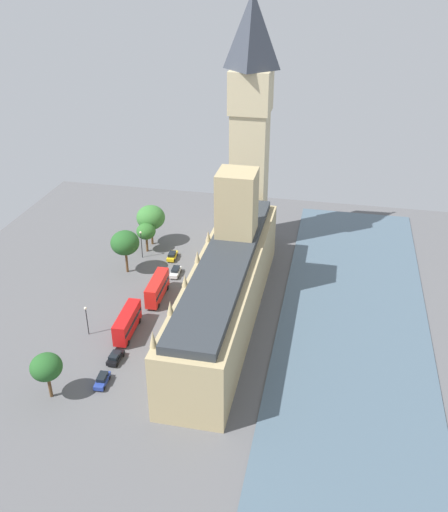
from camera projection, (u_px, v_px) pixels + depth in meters
ground_plane at (216, 318)px, 115.21m from camera, size 130.54×130.54×0.00m
river_thames at (353, 334)px, 110.18m from camera, size 29.44×117.49×0.25m
parliament_building at (227, 282)px, 112.39m from camera, size 12.20×60.54×27.70m
clock_tower at (250, 121)px, 131.35m from camera, size 9.49×9.49×59.70m
car_yellow_cab_by_river_gate at (172, 256)px, 136.87m from camera, size 2.07×4.74×1.74m
car_white_kerbside at (175, 271)px, 130.13m from camera, size 2.10×4.82×1.74m
double_decker_bus_opposite_hall at (157, 288)px, 120.52m from camera, size 2.94×10.58×4.75m
double_decker_bus_under_trees at (127, 322)px, 109.43m from camera, size 3.01×10.60×4.75m
car_black_trailing at (115, 357)px, 102.81m from camera, size 2.13×4.37×1.74m
car_blue_leading at (102, 380)px, 97.40m from camera, size 2.02×4.49×1.74m
pedestrian_near_tower at (178, 323)px, 112.29m from camera, size 0.69×0.62×1.66m
plane_tree_corner at (146, 231)px, 138.22m from camera, size 4.70×4.70×7.47m
plane_tree_far_end at (125, 243)px, 128.25m from camera, size 6.54×6.54×10.33m
plane_tree_midblock at (151, 218)px, 140.75m from camera, size 7.11×7.11×10.40m
plane_tree_slot_10 at (46, 367)px, 92.15m from camera, size 5.28×5.28×8.49m
street_lamp_slot_11 at (141, 240)px, 135.64m from camera, size 0.56×0.56×7.01m
street_lamp_slot_12 at (86, 315)px, 108.32m from camera, size 0.56×0.56×6.33m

